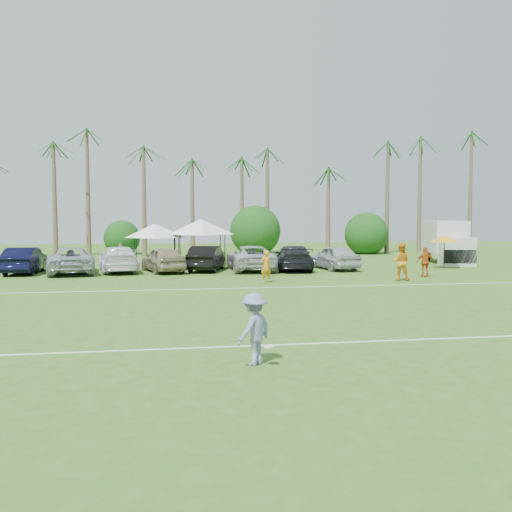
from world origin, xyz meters
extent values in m
plane|color=#39641E|center=(0.00, 0.00, 0.00)|extent=(120.00, 120.00, 0.00)
cube|color=white|center=(0.00, 2.00, 0.01)|extent=(80.00, 0.10, 0.01)
cube|color=white|center=(0.00, 14.00, 0.01)|extent=(80.00, 0.10, 0.01)
cone|color=brown|center=(-12.00, 38.00, 5.00)|extent=(0.44, 0.44, 10.00)
cone|color=brown|center=(-8.00, 38.00, 5.50)|extent=(0.44, 0.44, 11.00)
cone|color=brown|center=(-4.00, 38.00, 4.00)|extent=(0.44, 0.44, 8.00)
cone|color=brown|center=(0.00, 38.00, 4.50)|extent=(0.44, 0.44, 9.00)
cone|color=brown|center=(4.00, 38.00, 5.00)|extent=(0.44, 0.44, 10.00)
cone|color=brown|center=(8.00, 38.00, 5.50)|extent=(0.44, 0.44, 11.00)
cone|color=brown|center=(13.00, 38.00, 4.00)|extent=(0.44, 0.44, 8.00)
cone|color=brown|center=(18.00, 38.00, 4.50)|extent=(0.44, 0.44, 9.00)
cone|color=brown|center=(23.00, 38.00, 5.00)|extent=(0.44, 0.44, 10.00)
cone|color=brown|center=(27.00, 38.00, 5.50)|extent=(0.44, 0.44, 11.00)
cylinder|color=brown|center=(-6.00, 39.00, 0.70)|extent=(0.30, 0.30, 1.40)
sphere|color=#134413|center=(-6.00, 39.00, 1.80)|extent=(4.00, 4.00, 4.00)
cylinder|color=brown|center=(6.00, 39.00, 0.70)|extent=(0.30, 0.30, 1.40)
sphere|color=#134413|center=(6.00, 39.00, 1.80)|extent=(4.00, 4.00, 4.00)
cylinder|color=brown|center=(16.00, 39.00, 0.70)|extent=(0.30, 0.30, 1.40)
sphere|color=#134413|center=(16.00, 39.00, 1.80)|extent=(4.00, 4.00, 4.00)
imported|color=orange|center=(2.84, 16.14, 0.83)|extent=(0.71, 0.58, 1.67)
imported|color=orange|center=(10.08, 15.84, 1.01)|extent=(1.21, 1.10, 2.01)
imported|color=#CA5A16|center=(12.16, 17.26, 0.86)|extent=(1.04, 0.51, 1.72)
cube|color=silver|center=(18.20, 26.60, 1.92)|extent=(3.16, 4.69, 2.34)
cube|color=silver|center=(17.60, 23.67, 0.98)|extent=(2.45, 2.09, 1.97)
cube|color=black|center=(17.46, 22.98, 0.70)|extent=(2.17, 0.71, 0.94)
cube|color=#E5590C|center=(19.36, 26.37, 1.50)|extent=(0.32, 1.47, 0.84)
cylinder|color=black|center=(16.72, 24.04, 0.42)|extent=(0.45, 0.88, 0.84)
cylinder|color=black|center=(18.55, 23.66, 0.42)|extent=(0.45, 0.88, 0.84)
cylinder|color=black|center=(17.51, 27.89, 0.42)|extent=(0.45, 0.88, 0.84)
cylinder|color=black|center=(19.35, 27.52, 0.42)|extent=(0.45, 0.88, 0.84)
cylinder|color=black|center=(-4.27, 26.22, 0.97)|extent=(0.06, 0.06, 1.94)
cylinder|color=black|center=(-1.56, 26.22, 0.97)|extent=(0.06, 0.06, 1.94)
cylinder|color=black|center=(-4.27, 28.92, 0.97)|extent=(0.06, 0.06, 1.94)
cylinder|color=black|center=(-1.56, 28.92, 0.97)|extent=(0.06, 0.06, 1.94)
pyramid|color=white|center=(-2.92, 27.57, 2.91)|extent=(4.18, 4.18, 0.97)
cylinder|color=black|center=(-1.25, 25.78, 1.08)|extent=(0.06, 0.06, 2.15)
cylinder|color=black|center=(1.78, 25.78, 1.08)|extent=(0.06, 0.06, 2.15)
cylinder|color=black|center=(-1.25, 28.80, 1.08)|extent=(0.06, 0.06, 2.15)
cylinder|color=black|center=(1.78, 28.80, 1.08)|extent=(0.06, 0.06, 2.15)
pyramid|color=white|center=(0.26, 27.29, 3.23)|extent=(4.65, 4.65, 1.08)
cylinder|color=black|center=(15.77, 21.98, 0.98)|extent=(0.05, 0.05, 1.97)
cone|color=orange|center=(15.77, 21.98, 1.97)|extent=(1.97, 1.97, 0.45)
imported|color=#7D80B1|center=(-0.38, 0.14, 0.83)|extent=(1.21, 1.19, 1.67)
cylinder|color=white|center=(-0.08, -0.07, 0.46)|extent=(0.27, 0.27, 0.03)
imported|color=black|center=(-10.56, 23.15, 0.79)|extent=(1.78, 4.82, 1.58)
imported|color=#A7ABB5|center=(-7.84, 22.65, 0.79)|extent=(3.43, 6.00, 1.58)
imported|color=white|center=(-5.11, 23.18, 0.79)|extent=(2.98, 5.70, 1.58)
imported|color=tan|center=(-2.38, 22.60, 0.79)|extent=(3.03, 4.95, 1.58)
imported|color=black|center=(0.35, 23.11, 0.79)|extent=(2.93, 5.06, 1.58)
imported|color=#BDBDBE|center=(3.08, 22.77, 0.79)|extent=(2.65, 5.69, 1.58)
imported|color=black|center=(5.80, 22.58, 0.79)|extent=(3.00, 5.70, 1.58)
imported|color=silver|center=(8.53, 22.59, 0.79)|extent=(2.45, 4.83, 1.58)
camera|label=1|loc=(-2.46, -12.66, 3.42)|focal=40.00mm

